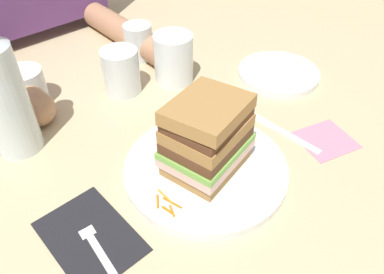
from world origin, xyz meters
TOP-DOWN VIEW (x-y plane):
  - ground_plane at (0.00, 0.00)m, footprint 3.00×3.00m
  - main_plate at (-0.00, 0.01)m, footprint 0.25×0.25m
  - sandwich at (-0.00, 0.01)m, footprint 0.14×0.12m
  - carrot_shred_0 at (-0.10, -0.03)m, footprint 0.01×0.02m
  - carrot_shred_1 at (-0.09, 0.00)m, footprint 0.00×0.03m
  - carrot_shred_2 at (-0.10, -0.00)m, footprint 0.02×0.02m
  - carrot_shred_3 at (-0.09, -0.02)m, footprint 0.01×0.03m
  - carrot_shred_4 at (-0.10, -0.02)m, footprint 0.01×0.02m
  - carrot_shred_5 at (0.08, 0.01)m, footprint 0.00×0.02m
  - carrot_shred_6 at (0.09, 0.01)m, footprint 0.02×0.01m
  - carrot_shred_7 at (0.10, 0.04)m, footprint 0.01×0.03m
  - carrot_shred_8 at (0.10, 0.03)m, footprint 0.02×0.02m
  - carrot_shred_9 at (0.08, 0.02)m, footprint 0.01×0.03m
  - carrot_shred_10 at (0.07, 0.05)m, footprint 0.02×0.02m
  - carrot_shred_11 at (0.08, 0.03)m, footprint 0.02×0.01m
  - carrot_shred_12 at (0.09, 0.02)m, footprint 0.01×0.03m
  - napkin_dark at (-0.20, 0.02)m, footprint 0.10×0.15m
  - fork at (-0.20, 0.00)m, footprint 0.03×0.17m
  - knife at (0.17, 0.00)m, footprint 0.02×0.20m
  - juice_glass at (0.13, 0.24)m, footprint 0.08×0.08m
  - water_bottle at (-0.19, 0.26)m, footprint 0.07×0.07m
  - empty_tumbler_0 at (-0.13, 0.37)m, footprint 0.07×0.07m
  - empty_tumbler_1 at (0.03, 0.28)m, footprint 0.07×0.07m
  - empty_tumbler_2 at (0.13, 0.37)m, footprint 0.06×0.06m
  - side_plate at (0.31, 0.11)m, footprint 0.17×0.17m
  - napkin_pink at (0.20, -0.08)m, footprint 0.11×0.11m

SIDE VIEW (x-z plane):
  - ground_plane at x=0.00m, z-range 0.00..0.00m
  - napkin_pink at x=0.20m, z-range 0.00..0.00m
  - napkin_dark at x=-0.20m, z-range 0.00..0.00m
  - knife at x=0.17m, z-range 0.00..0.00m
  - fork at x=-0.20m, z-range 0.00..0.01m
  - side_plate at x=0.31m, z-range 0.00..0.01m
  - main_plate at x=0.00m, z-range 0.00..0.01m
  - carrot_shred_10 at x=0.07m, z-range 0.01..0.02m
  - carrot_shred_8 at x=0.10m, z-range 0.01..0.02m
  - carrot_shred_7 at x=0.10m, z-range 0.01..0.02m
  - carrot_shred_5 at x=0.08m, z-range 0.01..0.02m
  - carrot_shred_3 at x=-0.09m, z-range 0.01..0.02m
  - carrot_shred_1 at x=-0.09m, z-range 0.01..0.02m
  - carrot_shred_0 at x=-0.10m, z-range 0.01..0.02m
  - carrot_shred_2 at x=-0.10m, z-range 0.01..0.02m
  - carrot_shred_9 at x=0.08m, z-range 0.01..0.02m
  - carrot_shred_4 at x=-0.10m, z-range 0.01..0.02m
  - carrot_shred_6 at x=0.09m, z-range 0.01..0.02m
  - carrot_shred_11 at x=0.08m, z-range 0.01..0.02m
  - carrot_shred_12 at x=0.09m, z-range 0.01..0.02m
  - empty_tumbler_0 at x=-0.13m, z-range 0.00..0.07m
  - empty_tumbler_2 at x=0.13m, z-range 0.00..0.08m
  - juice_glass at x=0.13m, z-range -0.01..0.09m
  - empty_tumbler_1 at x=0.03m, z-range 0.00..0.09m
  - sandwich at x=0.00m, z-range 0.01..0.14m
  - water_bottle at x=-0.19m, z-range -0.01..0.23m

